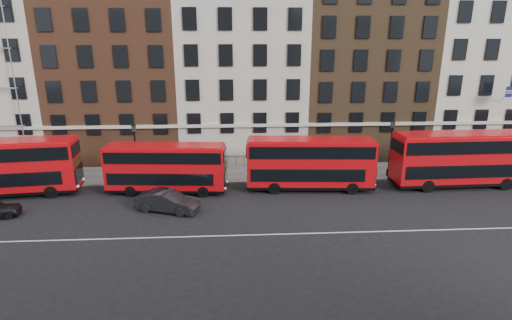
{
  "coord_description": "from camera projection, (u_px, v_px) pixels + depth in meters",
  "views": [
    {
      "loc": [
        -1.03,
        -25.45,
        12.13
      ],
      "look_at": [
        0.75,
        5.0,
        3.0
      ],
      "focal_mm": 28.0,
      "sensor_mm": 36.0,
      "label": 1
    }
  ],
  "objects": [
    {
      "name": "bus_a",
      "position": [
        4.0,
        167.0,
        31.89
      ],
      "size": [
        11.24,
        3.84,
        4.63
      ],
      "rotation": [
        0.0,
        0.0,
        0.11
      ],
      "color": "red",
      "rests_on": "ground"
    },
    {
      "name": "ground",
      "position": [
        249.0,
        222.0,
        27.87
      ],
      "size": [
        120.0,
        120.0,
        0.0
      ],
      "primitive_type": "plane",
      "color": "black",
      "rests_on": "ground"
    },
    {
      "name": "lamp_post_right",
      "position": [
        391.0,
        145.0,
        36.1
      ],
      "size": [
        0.44,
        0.44,
        5.33
      ],
      "color": "black",
      "rests_on": "pavement"
    },
    {
      "name": "bus_c",
      "position": [
        310.0,
        163.0,
        33.3
      ],
      "size": [
        10.7,
        3.24,
        4.44
      ],
      "rotation": [
        0.0,
        0.0,
        -0.07
      ],
      "color": "red",
      "rests_on": "ground"
    },
    {
      "name": "building_terrace",
      "position": [
        239.0,
        60.0,
        42.02
      ],
      "size": [
        64.0,
        11.95,
        22.0
      ],
      "color": "#B5AD9C",
      "rests_on": "ground"
    },
    {
      "name": "iron_railings",
      "position": [
        244.0,
        161.0,
        39.83
      ],
      "size": [
        6.6,
        0.06,
        1.0
      ],
      "primitive_type": null,
      "color": "black",
      "rests_on": "pavement"
    },
    {
      "name": "car_front",
      "position": [
        167.0,
        201.0,
        29.42
      ],
      "size": [
        4.97,
        3.02,
        1.55
      ],
      "primitive_type": "imported",
      "rotation": [
        0.0,
        0.0,
        1.25
      ],
      "color": "#242427",
      "rests_on": "ground"
    },
    {
      "name": "kerb",
      "position": [
        246.0,
        182.0,
        35.5
      ],
      "size": [
        80.0,
        0.3,
        0.16
      ],
      "primitive_type": "cube",
      "color": "gray",
      "rests_on": "ground"
    },
    {
      "name": "lamp_post_left",
      "position": [
        136.0,
        150.0,
        34.44
      ],
      "size": [
        0.44,
        0.44,
        5.33
      ],
      "color": "black",
      "rests_on": "pavement"
    },
    {
      "name": "road_centre_line",
      "position": [
        251.0,
        235.0,
        25.96
      ],
      "size": [
        70.0,
        0.12,
        0.01
      ],
      "primitive_type": "cube",
      "color": "white",
      "rests_on": "ground"
    },
    {
      "name": "bus_b",
      "position": [
        166.0,
        167.0,
        32.69
      ],
      "size": [
        9.88,
        3.11,
        4.09
      ],
      "rotation": [
        0.0,
        0.0,
        -0.08
      ],
      "color": "red",
      "rests_on": "ground"
    },
    {
      "name": "pavement",
      "position": [
        245.0,
        173.0,
        37.89
      ],
      "size": [
        80.0,
        5.0,
        0.15
      ],
      "primitive_type": "cube",
      "color": "gray",
      "rests_on": "ground"
    },
    {
      "name": "bus_d",
      "position": [
        459.0,
        158.0,
        33.97
      ],
      "size": [
        11.34,
        3.0,
        4.74
      ],
      "rotation": [
        0.0,
        0.0,
        0.02
      ],
      "color": "red",
      "rests_on": "ground"
    },
    {
      "name": "traffic_light",
      "position": [
        508.0,
        152.0,
        36.25
      ],
      "size": [
        0.25,
        0.45,
        3.27
      ],
      "color": "black",
      "rests_on": "pavement"
    }
  ]
}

